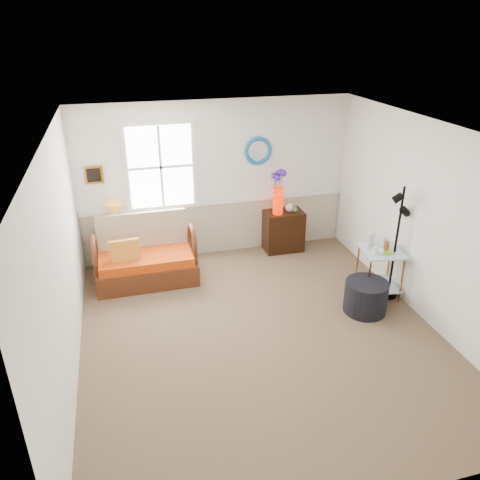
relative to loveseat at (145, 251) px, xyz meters
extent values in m
cube|color=brown|center=(1.29, -1.79, -0.49)|extent=(4.50, 5.00, 0.01)
cube|color=white|center=(1.29, -1.79, 2.11)|extent=(4.50, 5.00, 0.01)
cube|color=silver|center=(1.29, 0.71, 0.81)|extent=(4.50, 0.01, 2.60)
cube|color=silver|center=(1.29, -4.29, 0.81)|extent=(4.50, 0.01, 2.60)
cube|color=silver|center=(-0.96, -1.79, 0.81)|extent=(0.01, 5.00, 2.60)
cube|color=silver|center=(3.54, -1.79, 0.81)|extent=(0.01, 5.00, 2.60)
cube|color=#ADA38A|center=(1.29, 0.69, -0.04)|extent=(4.46, 0.02, 0.90)
cube|color=white|center=(1.29, 0.68, 0.43)|extent=(4.46, 0.04, 0.06)
cube|color=#B37521|center=(-0.63, 0.69, 1.06)|extent=(0.28, 0.03, 0.28)
torus|color=#1676AD|center=(1.99, 0.69, 1.26)|extent=(0.47, 0.07, 0.47)
imported|color=#3C682E|center=(-0.22, 0.51, 0.28)|extent=(0.36, 0.39, 0.27)
cylinder|color=black|center=(2.85, -1.66, -0.27)|extent=(0.66, 0.66, 0.45)
camera|label=1|loc=(-0.25, -6.53, 3.19)|focal=35.00mm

